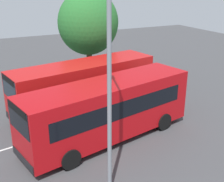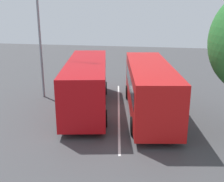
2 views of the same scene
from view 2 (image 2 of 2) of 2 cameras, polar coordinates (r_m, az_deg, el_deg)
ground_plane at (r=17.89m, az=1.40°, el=-3.96°), size 60.84×60.84×0.00m
bus_far_left at (r=16.98m, az=7.65°, el=0.81°), size 9.63×3.97×3.10m
bus_center_left at (r=17.84m, az=-5.17°, el=1.68°), size 9.64×4.22×3.10m
pedestrian at (r=23.08m, az=8.72°, el=3.05°), size 0.41×0.41×1.59m
street_lamp at (r=20.13m, az=-14.12°, el=11.42°), size 0.92×2.53×8.03m
lane_stripe_outer_left at (r=17.89m, az=1.40°, el=-3.95°), size 11.38×1.99×0.01m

